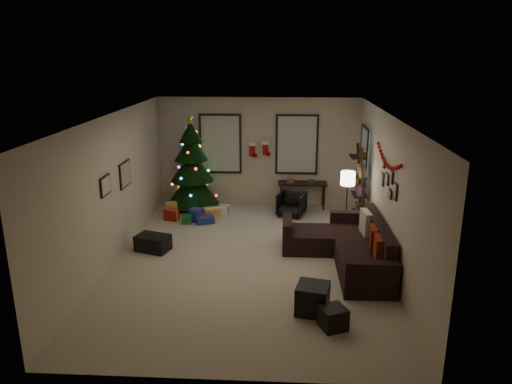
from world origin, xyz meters
The scene contains 29 objects.
floor centered at (0.00, 0.00, 0.00)m, with size 7.00×7.00×0.00m, color tan.
ceiling centered at (0.00, 0.00, 2.70)m, with size 7.00×7.00×0.00m, color white.
wall_back centered at (0.00, 3.50, 1.35)m, with size 5.00×5.00×0.00m, color beige.
wall_front centered at (0.00, -3.50, 1.35)m, with size 5.00×5.00×0.00m, color beige.
wall_left centered at (-2.50, 0.00, 1.35)m, with size 7.00×7.00×0.00m, color beige.
wall_right centered at (2.50, 0.00, 1.35)m, with size 7.00×7.00×0.00m, color beige.
window_back_left centered at (-0.95, 3.47, 1.55)m, with size 1.05×0.06×1.50m.
window_back_right centered at (0.95, 3.47, 1.55)m, with size 1.05×0.06×1.50m.
window_right_wall centered at (2.47, 2.55, 1.50)m, with size 0.06×0.90×1.30m.
christmas_tree centered at (-1.61, 3.03, 0.98)m, with size 1.28×1.28×2.37m.
presents centered at (-1.48, 2.29, 0.11)m, with size 1.50×1.07×0.30m.
sofa centered at (1.85, 0.02, 0.28)m, with size 1.83×2.66×0.85m.
pillow_red_a centered at (2.21, -0.86, 0.64)m, with size 0.11×0.40×0.40m, color maroon.
pillow_red_b centered at (2.21, -0.41, 0.64)m, with size 0.11×0.41×0.41m, color maroon.
pillow_cream centered at (2.21, 0.41, 0.63)m, with size 0.13×0.45×0.45m, color beige.
ottoman_near centered at (1.09, -1.86, 0.22)m, with size 0.47×0.47×0.44m, color black.
ottoman_far centered at (1.36, -2.29, 0.16)m, with size 0.34×0.34×0.32m, color black.
desk centered at (1.11, 3.22, 0.57)m, with size 1.20×0.43×0.65m.
desk_chair centered at (0.83, 2.57, 0.29)m, with size 0.56×0.52×0.57m, color black.
bookshelf centered at (2.30, 1.81, 0.90)m, with size 0.30×0.55×1.86m.
potted_plant centered at (2.30, 1.81, 1.78)m, with size 0.39×0.34×0.43m, color #4C4C4C.
floor_lamp centered at (1.95, 1.30, 1.17)m, with size 0.30×0.30×1.41m.
art_map centered at (-2.48, 0.66, 1.46)m, with size 0.04×0.60×0.50m.
art_abstract centered at (-2.48, -0.42, 1.52)m, with size 0.04×0.45×0.35m.
gallery centered at (2.48, -0.07, 1.57)m, with size 0.03×1.25×0.54m.
garland centered at (2.45, 0.01, 1.96)m, with size 0.08×1.90×0.30m, color #A5140C, non-canonical shape.
stocking_left centered at (-0.14, 3.39, 1.43)m, with size 0.20×0.05×0.36m.
stocking_right centered at (0.19, 3.36, 1.47)m, with size 0.20×0.05×0.36m.
storage_bin centered at (-1.91, 0.31, 0.16)m, with size 0.63×0.42×0.31m, color black.
Camera 1 is at (0.61, -8.40, 3.79)m, focal length 34.00 mm.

